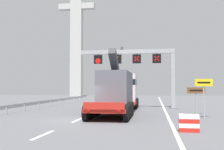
% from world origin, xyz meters
% --- Properties ---
extents(ground, '(112.00, 112.00, 0.00)m').
position_xyz_m(ground, '(0.00, 0.00, 0.00)').
color(ground, '#5B5B60').
extents(lane_markings, '(0.20, 44.88, 0.01)m').
position_xyz_m(lane_markings, '(-0.08, 15.14, 0.01)').
color(lane_markings, silver).
rests_on(lane_markings, ground).
extents(edge_line_right, '(0.20, 63.00, 0.01)m').
position_xyz_m(edge_line_right, '(6.20, 12.00, 0.01)').
color(edge_line_right, silver).
rests_on(edge_line_right, ground).
extents(overhead_lane_gantry, '(10.51, 0.90, 6.69)m').
position_xyz_m(overhead_lane_gantry, '(3.56, 11.50, 5.13)').
color(overhead_lane_gantry, '#9EA0A5').
rests_on(overhead_lane_gantry, ground).
extents(heavy_haul_truck_red, '(3.03, 14.06, 5.30)m').
position_xyz_m(heavy_haul_truck_red, '(1.99, 6.78, 1.99)').
color(heavy_haul_truck_red, red).
rests_on(heavy_haul_truck_red, ground).
extents(exit_sign_yellow, '(1.26, 0.15, 2.88)m').
position_xyz_m(exit_sign_yellow, '(8.79, 2.56, 2.14)').
color(exit_sign_yellow, '#9EA0A5').
rests_on(exit_sign_yellow, ground).
extents(tourist_info_sign_brown, '(1.46, 0.15, 2.26)m').
position_xyz_m(tourist_info_sign_brown, '(8.60, 5.03, 1.71)').
color(tourist_info_sign_brown, '#9EA0A5').
rests_on(tourist_info_sign_brown, ground).
extents(crash_barrier_striped, '(1.02, 0.53, 0.90)m').
position_xyz_m(crash_barrier_striped, '(6.91, -3.99, 0.45)').
color(crash_barrier_striped, red).
rests_on(crash_barrier_striped, ground).
extents(guardrail_left, '(0.13, 32.54, 0.76)m').
position_xyz_m(guardrail_left, '(-7.07, 14.27, 0.56)').
color(guardrail_left, '#999EA3').
rests_on(guardrail_left, ground).
extents(bridge_pylon_distant, '(9.00, 2.00, 35.92)m').
position_xyz_m(bridge_pylon_distant, '(-13.73, 47.15, 18.35)').
color(bridge_pylon_distant, '#B7B7B2').
rests_on(bridge_pylon_distant, ground).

